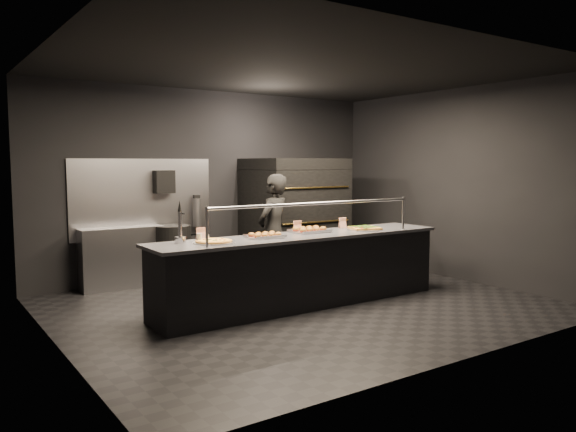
% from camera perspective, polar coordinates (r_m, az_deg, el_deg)
% --- Properties ---
extents(room, '(6.04, 6.00, 3.00)m').
position_cam_1_polar(room, '(7.17, 1.13, 2.69)').
color(room, black).
rests_on(room, ground).
extents(service_counter, '(4.10, 0.78, 1.37)m').
position_cam_1_polar(service_counter, '(7.26, 1.49, -5.48)').
color(service_counter, black).
rests_on(service_counter, ground).
extents(pizza_oven, '(1.50, 1.23, 1.91)m').
position_cam_1_polar(pizza_oven, '(9.42, 0.64, 0.10)').
color(pizza_oven, black).
rests_on(pizza_oven, ground).
extents(prep_shelf, '(1.20, 0.35, 0.90)m').
position_cam_1_polar(prep_shelf, '(8.61, -16.52, -4.08)').
color(prep_shelf, '#99999E').
rests_on(prep_shelf, ground).
extents(towel_dispenser, '(0.30, 0.20, 0.35)m').
position_cam_1_polar(towel_dispenser, '(8.81, -12.51, 3.42)').
color(towel_dispenser, black).
rests_on(towel_dispenser, room).
extents(fire_extinguisher, '(0.14, 0.14, 0.51)m').
position_cam_1_polar(fire_extinguisher, '(9.07, -9.24, 0.42)').
color(fire_extinguisher, '#B2B2B7').
rests_on(fire_extinguisher, room).
extents(beer_tap, '(0.13, 0.18, 0.49)m').
position_cam_1_polar(beer_tap, '(6.55, -10.91, -1.49)').
color(beer_tap, silver).
rests_on(beer_tap, service_counter).
extents(round_pizza, '(0.49, 0.49, 0.03)m').
position_cam_1_polar(round_pizza, '(6.52, -7.55, -2.58)').
color(round_pizza, silver).
rests_on(round_pizza, service_counter).
extents(slider_tray_a, '(0.52, 0.45, 0.07)m').
position_cam_1_polar(slider_tray_a, '(6.90, -2.36, -2.00)').
color(slider_tray_a, silver).
rests_on(slider_tray_a, service_counter).
extents(slider_tray_b, '(0.49, 0.37, 0.08)m').
position_cam_1_polar(slider_tray_b, '(7.44, 2.21, -1.44)').
color(slider_tray_b, silver).
rests_on(slider_tray_b, service_counter).
extents(square_pizza, '(0.48, 0.48, 0.05)m').
position_cam_1_polar(square_pizza, '(7.80, 7.80, -1.25)').
color(square_pizza, silver).
rests_on(square_pizza, service_counter).
extents(condiment_jar, '(0.16, 0.06, 0.10)m').
position_cam_1_polar(condiment_jar, '(6.58, -8.77, -2.22)').
color(condiment_jar, silver).
rests_on(condiment_jar, service_counter).
extents(tent_cards, '(2.31, 0.04, 0.15)m').
position_cam_1_polar(tent_cards, '(7.36, -0.37, -1.15)').
color(tent_cards, white).
rests_on(tent_cards, service_counter).
extents(trash_bin, '(0.54, 0.54, 0.90)m').
position_cam_1_polar(trash_bin, '(8.70, -11.57, -3.89)').
color(trash_bin, black).
rests_on(trash_bin, ground).
extents(worker, '(0.73, 0.63, 1.68)m').
position_cam_1_polar(worker, '(8.10, -1.50, -1.66)').
color(worker, black).
rests_on(worker, ground).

